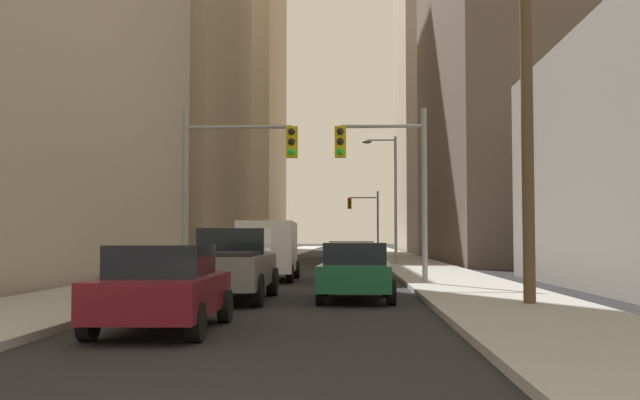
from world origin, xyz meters
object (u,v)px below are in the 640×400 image
(pickup_truck_grey, at_px, (230,265))
(traffic_signal_far_right, at_px, (365,213))
(sedan_maroon, at_px, (163,288))
(cargo_van_white, at_px, (269,247))
(traffic_signal_near_left, at_px, (234,167))
(sedan_red, at_px, (351,262))
(traffic_signal_near_right, at_px, (386,167))
(sedan_green, at_px, (356,271))

(pickup_truck_grey, relative_size, traffic_signal_far_right, 0.90)
(pickup_truck_grey, distance_m, sedan_maroon, 6.55)
(cargo_van_white, relative_size, sedan_maroon, 1.24)
(traffic_signal_near_left, height_order, traffic_signal_far_right, same)
(cargo_van_white, bearing_deg, traffic_signal_near_left, -101.70)
(cargo_van_white, bearing_deg, pickup_truck_grey, -90.05)
(sedan_red, bearing_deg, traffic_signal_near_right, -65.84)
(traffic_signal_far_right, bearing_deg, pickup_truck_grey, -95.07)
(pickup_truck_grey, xyz_separation_m, sedan_green, (3.31, 0.04, -0.16))
(sedan_green, distance_m, traffic_signal_far_right, 50.09)
(sedan_green, distance_m, traffic_signal_near_left, 7.49)
(sedan_maroon, xyz_separation_m, traffic_signal_near_left, (-0.67, 11.94, 3.28))
(pickup_truck_grey, bearing_deg, traffic_signal_near_left, 98.09)
(traffic_signal_far_right, bearing_deg, traffic_signal_near_left, -96.66)
(pickup_truck_grey, xyz_separation_m, traffic_signal_near_right, (4.36, 5.39, 3.08))
(sedan_green, relative_size, traffic_signal_near_left, 0.71)
(cargo_van_white, height_order, traffic_signal_near_left, traffic_signal_near_left)
(sedan_green, relative_size, traffic_signal_near_right, 0.71)
(sedan_red, distance_m, traffic_signal_far_right, 42.16)
(sedan_maroon, bearing_deg, traffic_signal_near_right, 69.51)
(pickup_truck_grey, distance_m, traffic_signal_far_right, 50.30)
(pickup_truck_grey, distance_m, traffic_signal_near_left, 6.28)
(cargo_van_white, bearing_deg, traffic_signal_near_right, -40.72)
(pickup_truck_grey, height_order, cargo_van_white, cargo_van_white)
(sedan_green, height_order, traffic_signal_far_right, traffic_signal_far_right)
(cargo_van_white, xyz_separation_m, sedan_maroon, (-0.11, -15.68, -0.52))
(pickup_truck_grey, distance_m, sedan_red, 8.61)
(sedan_red, bearing_deg, sedan_maroon, -102.77)
(sedan_green, bearing_deg, traffic_signal_near_left, 127.30)
(cargo_van_white, height_order, traffic_signal_near_right, traffic_signal_near_right)
(sedan_maroon, bearing_deg, traffic_signal_far_right, 85.41)
(traffic_signal_near_right, bearing_deg, pickup_truck_grey, -128.95)
(traffic_signal_near_left, bearing_deg, sedan_green, -52.70)
(sedan_maroon, xyz_separation_m, sedan_red, (3.30, 14.54, 0.00))
(pickup_truck_grey, xyz_separation_m, traffic_signal_near_left, (-0.77, 5.39, 3.12))
(pickup_truck_grey, bearing_deg, cargo_van_white, 89.95)
(cargo_van_white, relative_size, sedan_red, 1.25)
(cargo_van_white, xyz_separation_m, traffic_signal_near_right, (4.35, -3.75, 2.72))
(pickup_truck_grey, bearing_deg, traffic_signal_far_right, 84.93)
(cargo_van_white, distance_m, sedan_maroon, 15.69)
(sedan_red, height_order, traffic_signal_far_right, traffic_signal_far_right)
(sedan_maroon, distance_m, traffic_signal_near_right, 13.15)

